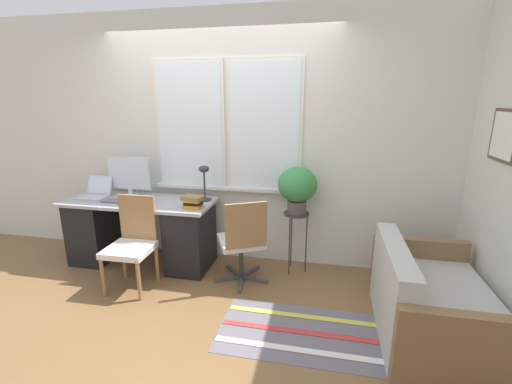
{
  "coord_description": "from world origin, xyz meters",
  "views": [
    {
      "loc": [
        1.15,
        -2.91,
        1.8
      ],
      "look_at": [
        0.51,
        0.16,
        0.95
      ],
      "focal_mm": 24.0,
      "sensor_mm": 36.0,
      "label": 1
    }
  ],
  "objects_px": {
    "plant_stand": "(296,220)",
    "keyboard": "(117,201)",
    "desk_chair_wooden": "(132,241)",
    "book_stack": "(193,201)",
    "mouse": "(138,202)",
    "office_chair_swivel": "(243,240)",
    "laptop": "(95,193)",
    "desk_lamp": "(204,176)",
    "potted_plant": "(297,186)",
    "couch_loveseat": "(429,306)",
    "monitor": "(129,175)"
  },
  "relations": [
    {
      "from": "laptop",
      "to": "mouse",
      "type": "height_order",
      "value": "laptop"
    },
    {
      "from": "monitor",
      "to": "mouse",
      "type": "height_order",
      "value": "monitor"
    },
    {
      "from": "desk_chair_wooden",
      "to": "plant_stand",
      "type": "xyz_separation_m",
      "value": [
        1.53,
        0.61,
        0.12
      ]
    },
    {
      "from": "monitor",
      "to": "desk_lamp",
      "type": "distance_m",
      "value": 0.9
    },
    {
      "from": "laptop",
      "to": "potted_plant",
      "type": "xyz_separation_m",
      "value": [
        2.24,
        0.13,
        0.16
      ]
    },
    {
      "from": "couch_loveseat",
      "to": "laptop",
      "type": "bearing_deg",
      "value": 78.03
    },
    {
      "from": "book_stack",
      "to": "plant_stand",
      "type": "height_order",
      "value": "book_stack"
    },
    {
      "from": "desk_lamp",
      "to": "desk_chair_wooden",
      "type": "height_order",
      "value": "desk_lamp"
    },
    {
      "from": "desk_lamp",
      "to": "potted_plant",
      "type": "xyz_separation_m",
      "value": [
        1.0,
        -0.0,
        -0.06
      ]
    },
    {
      "from": "desk_chair_wooden",
      "to": "office_chair_swivel",
      "type": "bearing_deg",
      "value": 12.84
    },
    {
      "from": "couch_loveseat",
      "to": "plant_stand",
      "type": "bearing_deg",
      "value": 52.79
    },
    {
      "from": "monitor",
      "to": "keyboard",
      "type": "bearing_deg",
      "value": -89.94
    },
    {
      "from": "office_chair_swivel",
      "to": "plant_stand",
      "type": "bearing_deg",
      "value": -172.5
    },
    {
      "from": "desk_lamp",
      "to": "book_stack",
      "type": "xyz_separation_m",
      "value": [
        -0.03,
        -0.28,
        -0.2
      ]
    },
    {
      "from": "mouse",
      "to": "office_chair_swivel",
      "type": "distance_m",
      "value": 1.19
    },
    {
      "from": "keyboard",
      "to": "desk_chair_wooden",
      "type": "xyz_separation_m",
      "value": [
        0.36,
        -0.35,
        -0.28
      ]
    },
    {
      "from": "mouse",
      "to": "desk_lamp",
      "type": "distance_m",
      "value": 0.74
    },
    {
      "from": "desk_chair_wooden",
      "to": "couch_loveseat",
      "type": "bearing_deg",
      "value": -6.34
    },
    {
      "from": "keyboard",
      "to": "mouse",
      "type": "height_order",
      "value": "mouse"
    },
    {
      "from": "keyboard",
      "to": "desk_lamp",
      "type": "bearing_deg",
      "value": 16.01
    },
    {
      "from": "laptop",
      "to": "potted_plant",
      "type": "relative_size",
      "value": 0.63
    },
    {
      "from": "couch_loveseat",
      "to": "desk_lamp",
      "type": "bearing_deg",
      "value": 68.13
    },
    {
      "from": "laptop",
      "to": "monitor",
      "type": "relative_size",
      "value": 0.6
    },
    {
      "from": "plant_stand",
      "to": "couch_loveseat",
      "type": "bearing_deg",
      "value": -37.21
    },
    {
      "from": "monitor",
      "to": "potted_plant",
      "type": "xyz_separation_m",
      "value": [
        1.89,
        -0.01,
        -0.03
      ]
    },
    {
      "from": "laptop",
      "to": "book_stack",
      "type": "distance_m",
      "value": 1.23
    },
    {
      "from": "desk_lamp",
      "to": "book_stack",
      "type": "relative_size",
      "value": 1.6
    },
    {
      "from": "mouse",
      "to": "plant_stand",
      "type": "relative_size",
      "value": 0.11
    },
    {
      "from": "potted_plant",
      "to": "desk_chair_wooden",
      "type": "bearing_deg",
      "value": -158.39
    },
    {
      "from": "mouse",
      "to": "plant_stand",
      "type": "xyz_separation_m",
      "value": [
        1.64,
        0.26,
        -0.17
      ]
    },
    {
      "from": "monitor",
      "to": "potted_plant",
      "type": "distance_m",
      "value": 1.89
    },
    {
      "from": "book_stack",
      "to": "potted_plant",
      "type": "height_order",
      "value": "potted_plant"
    },
    {
      "from": "mouse",
      "to": "book_stack",
      "type": "bearing_deg",
      "value": -2.0
    },
    {
      "from": "desk_lamp",
      "to": "office_chair_swivel",
      "type": "bearing_deg",
      "value": -34.64
    },
    {
      "from": "plant_stand",
      "to": "desk_lamp",
      "type": "bearing_deg",
      "value": 179.91
    },
    {
      "from": "plant_stand",
      "to": "keyboard",
      "type": "bearing_deg",
      "value": -172.3
    },
    {
      "from": "desk_lamp",
      "to": "couch_loveseat",
      "type": "distance_m",
      "value": 2.39
    },
    {
      "from": "keyboard",
      "to": "book_stack",
      "type": "height_order",
      "value": "book_stack"
    },
    {
      "from": "couch_loveseat",
      "to": "potted_plant",
      "type": "bearing_deg",
      "value": 52.79
    },
    {
      "from": "keyboard",
      "to": "couch_loveseat",
      "type": "distance_m",
      "value": 3.1
    },
    {
      "from": "office_chair_swivel",
      "to": "keyboard",
      "type": "bearing_deg",
      "value": -31.37
    },
    {
      "from": "laptop",
      "to": "mouse",
      "type": "xyz_separation_m",
      "value": [
        0.6,
        -0.13,
        -0.03
      ]
    },
    {
      "from": "desk_lamp",
      "to": "book_stack",
      "type": "distance_m",
      "value": 0.35
    },
    {
      "from": "office_chair_swivel",
      "to": "couch_loveseat",
      "type": "height_order",
      "value": "office_chair_swivel"
    },
    {
      "from": "mouse",
      "to": "plant_stand",
      "type": "height_order",
      "value": "mouse"
    },
    {
      "from": "potted_plant",
      "to": "desk_lamp",
      "type": "bearing_deg",
      "value": 179.91
    },
    {
      "from": "monitor",
      "to": "book_stack",
      "type": "distance_m",
      "value": 0.93
    },
    {
      "from": "keyboard",
      "to": "office_chair_swivel",
      "type": "bearing_deg",
      "value": -3.71
    },
    {
      "from": "potted_plant",
      "to": "laptop",
      "type": "bearing_deg",
      "value": -176.61
    },
    {
      "from": "laptop",
      "to": "couch_loveseat",
      "type": "xyz_separation_m",
      "value": [
        3.35,
        -0.71,
        -0.53
      ]
    }
  ]
}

